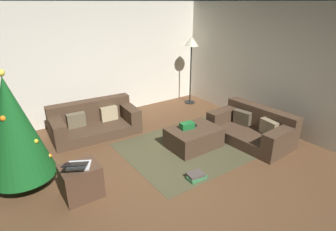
{
  "coord_description": "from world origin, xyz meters",
  "views": [
    {
      "loc": [
        -2.01,
        -3.0,
        2.59
      ],
      "look_at": [
        0.55,
        0.65,
        0.75
      ],
      "focal_mm": 29.62,
      "sensor_mm": 36.0,
      "label": 1
    }
  ],
  "objects_px": {
    "tv_remote": "(194,124)",
    "book_stack": "(196,176)",
    "couch_left": "(94,122)",
    "side_table": "(81,181)",
    "corner_lamp": "(191,47)",
    "laptop": "(78,165)",
    "gift_box": "(187,126)",
    "christmas_tree": "(14,129)",
    "couch_right": "(253,128)",
    "ottoman": "(194,137)"
  },
  "relations": [
    {
      "from": "couch_right",
      "to": "tv_remote",
      "type": "height_order",
      "value": "couch_right"
    },
    {
      "from": "side_table",
      "to": "gift_box",
      "type": "bearing_deg",
      "value": 7.45
    },
    {
      "from": "ottoman",
      "to": "corner_lamp",
      "type": "relative_size",
      "value": 0.54
    },
    {
      "from": "couch_right",
      "to": "side_table",
      "type": "distance_m",
      "value": 3.4
    },
    {
      "from": "tv_remote",
      "to": "book_stack",
      "type": "xyz_separation_m",
      "value": [
        -0.75,
        -0.96,
        -0.34
      ]
    },
    {
      "from": "christmas_tree",
      "to": "corner_lamp",
      "type": "distance_m",
      "value": 4.66
    },
    {
      "from": "book_stack",
      "to": "side_table",
      "type": "bearing_deg",
      "value": 158.26
    },
    {
      "from": "christmas_tree",
      "to": "couch_right",
      "type": "bearing_deg",
      "value": -13.63
    },
    {
      "from": "laptop",
      "to": "book_stack",
      "type": "relative_size",
      "value": 1.71
    },
    {
      "from": "tv_remote",
      "to": "book_stack",
      "type": "distance_m",
      "value": 1.27
    },
    {
      "from": "tv_remote",
      "to": "laptop",
      "type": "bearing_deg",
      "value": -159.61
    },
    {
      "from": "gift_box",
      "to": "corner_lamp",
      "type": "height_order",
      "value": "corner_lamp"
    },
    {
      "from": "laptop",
      "to": "christmas_tree",
      "type": "bearing_deg",
      "value": 127.48
    },
    {
      "from": "tv_remote",
      "to": "laptop",
      "type": "distance_m",
      "value": 2.41
    },
    {
      "from": "ottoman",
      "to": "laptop",
      "type": "bearing_deg",
      "value": -173.43
    },
    {
      "from": "couch_left",
      "to": "corner_lamp",
      "type": "bearing_deg",
      "value": -169.55
    },
    {
      "from": "tv_remote",
      "to": "laptop",
      "type": "height_order",
      "value": "laptop"
    },
    {
      "from": "christmas_tree",
      "to": "laptop",
      "type": "xyz_separation_m",
      "value": [
        0.59,
        -0.77,
        -0.41
      ]
    },
    {
      "from": "book_stack",
      "to": "corner_lamp",
      "type": "distance_m",
      "value": 3.85
    },
    {
      "from": "ottoman",
      "to": "tv_remote",
      "type": "height_order",
      "value": "tv_remote"
    },
    {
      "from": "gift_box",
      "to": "christmas_tree",
      "type": "height_order",
      "value": "christmas_tree"
    },
    {
      "from": "couch_left",
      "to": "christmas_tree",
      "type": "bearing_deg",
      "value": 41.35
    },
    {
      "from": "side_table",
      "to": "corner_lamp",
      "type": "bearing_deg",
      "value": 30.11
    },
    {
      "from": "couch_right",
      "to": "corner_lamp",
      "type": "distance_m",
      "value": 2.77
    },
    {
      "from": "couch_right",
      "to": "ottoman",
      "type": "relative_size",
      "value": 1.66
    },
    {
      "from": "ottoman",
      "to": "gift_box",
      "type": "relative_size",
      "value": 3.7
    },
    {
      "from": "ottoman",
      "to": "christmas_tree",
      "type": "height_order",
      "value": "christmas_tree"
    },
    {
      "from": "corner_lamp",
      "to": "couch_right",
      "type": "bearing_deg",
      "value": -98.81
    },
    {
      "from": "tv_remote",
      "to": "corner_lamp",
      "type": "distance_m",
      "value": 2.59
    },
    {
      "from": "couch_left",
      "to": "book_stack",
      "type": "bearing_deg",
      "value": 109.48
    },
    {
      "from": "laptop",
      "to": "book_stack",
      "type": "xyz_separation_m",
      "value": [
        1.63,
        -0.58,
        -0.5
      ]
    },
    {
      "from": "couch_left",
      "to": "ottoman",
      "type": "relative_size",
      "value": 1.87
    },
    {
      "from": "ottoman",
      "to": "gift_box",
      "type": "distance_m",
      "value": 0.28
    },
    {
      "from": "side_table",
      "to": "book_stack",
      "type": "xyz_separation_m",
      "value": [
        1.6,
        -0.64,
        -0.19
      ]
    },
    {
      "from": "gift_box",
      "to": "couch_left",
      "type": "bearing_deg",
      "value": 127.39
    },
    {
      "from": "corner_lamp",
      "to": "side_table",
      "type": "bearing_deg",
      "value": -149.89
    },
    {
      "from": "couch_left",
      "to": "laptop",
      "type": "relative_size",
      "value": 3.5
    },
    {
      "from": "christmas_tree",
      "to": "laptop",
      "type": "bearing_deg",
      "value": -52.52
    },
    {
      "from": "ottoman",
      "to": "christmas_tree",
      "type": "distance_m",
      "value": 3.0
    },
    {
      "from": "tv_remote",
      "to": "corner_lamp",
      "type": "bearing_deg",
      "value": 63.9
    },
    {
      "from": "couch_left",
      "to": "book_stack",
      "type": "height_order",
      "value": "couch_left"
    },
    {
      "from": "christmas_tree",
      "to": "side_table",
      "type": "bearing_deg",
      "value": -49.01
    },
    {
      "from": "christmas_tree",
      "to": "corner_lamp",
      "type": "height_order",
      "value": "christmas_tree"
    },
    {
      "from": "laptop",
      "to": "corner_lamp",
      "type": "bearing_deg",
      "value": 30.54
    },
    {
      "from": "tv_remote",
      "to": "gift_box",
      "type": "bearing_deg",
      "value": -156.3
    },
    {
      "from": "ottoman",
      "to": "tv_remote",
      "type": "bearing_deg",
      "value": 48.72
    },
    {
      "from": "ottoman",
      "to": "book_stack",
      "type": "distance_m",
      "value": 1.07
    },
    {
      "from": "side_table",
      "to": "christmas_tree",
      "type": "bearing_deg",
      "value": 130.99
    },
    {
      "from": "side_table",
      "to": "laptop",
      "type": "distance_m",
      "value": 0.31
    },
    {
      "from": "tv_remote",
      "to": "corner_lamp",
      "type": "xyz_separation_m",
      "value": [
        1.42,
        1.86,
        1.12
      ]
    }
  ]
}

